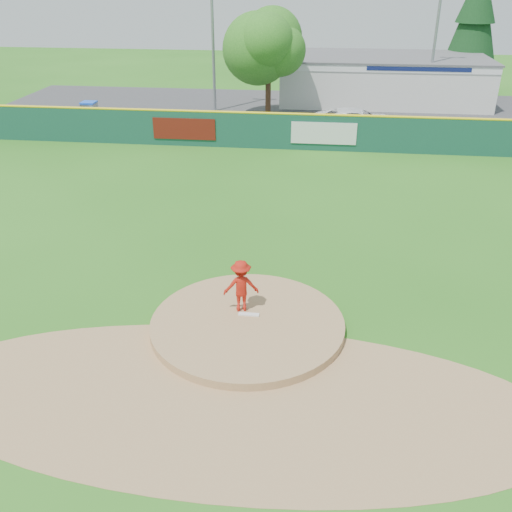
# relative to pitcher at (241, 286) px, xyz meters

# --- Properties ---
(ground) EXTENTS (120.00, 120.00, 0.00)m
(ground) POSITION_rel_pitcher_xyz_m (0.26, -0.58, -1.04)
(ground) COLOR #286B19
(ground) RESTS_ON ground
(pitchers_mound) EXTENTS (5.50, 5.50, 0.50)m
(pitchers_mound) POSITION_rel_pitcher_xyz_m (0.26, -0.58, -1.04)
(pitchers_mound) COLOR #9E774C
(pitchers_mound) RESTS_ON ground
(pitching_rubber) EXTENTS (0.60, 0.15, 0.04)m
(pitching_rubber) POSITION_rel_pitcher_xyz_m (0.26, -0.28, -0.77)
(pitching_rubber) COLOR white
(pitching_rubber) RESTS_ON pitchers_mound
(infield_dirt_arc) EXTENTS (15.40, 15.40, 0.01)m
(infield_dirt_arc) POSITION_rel_pitcher_xyz_m (0.26, -3.58, -1.03)
(infield_dirt_arc) COLOR #9E774C
(infield_dirt_arc) RESTS_ON ground
(parking_lot) EXTENTS (44.00, 16.00, 0.02)m
(parking_lot) POSITION_rel_pitcher_xyz_m (0.26, 26.42, -1.03)
(parking_lot) COLOR #38383A
(parking_lot) RESTS_ON ground
(pitcher) EXTENTS (1.13, 0.80, 1.58)m
(pitcher) POSITION_rel_pitcher_xyz_m (0.00, 0.00, 0.00)
(pitcher) COLOR #AF1A0F
(pitcher) RESTS_ON pitchers_mound
(van) EXTENTS (5.71, 2.77, 1.57)m
(van) POSITION_rel_pitcher_xyz_m (4.10, 20.95, -0.24)
(van) COLOR white
(van) RESTS_ON parking_lot
(pool_building_grp) EXTENTS (15.20, 8.20, 3.31)m
(pool_building_grp) POSITION_rel_pitcher_xyz_m (6.26, 31.41, 0.62)
(pool_building_grp) COLOR silver
(pool_building_grp) RESTS_ON ground
(fence_banners) EXTENTS (11.49, 0.04, 1.20)m
(fence_banners) POSITION_rel_pitcher_xyz_m (-1.86, 17.34, -0.04)
(fence_banners) COLOR #5E150D
(fence_banners) RESTS_ON ground
(playground_slide) EXTENTS (0.91, 2.57, 1.42)m
(playground_slide) POSITION_rel_pitcher_xyz_m (-13.18, 21.74, -0.32)
(playground_slide) COLOR blue
(playground_slide) RESTS_ON ground
(outfield_fence) EXTENTS (40.00, 0.14, 2.07)m
(outfield_fence) POSITION_rel_pitcher_xyz_m (0.26, 17.42, 0.05)
(outfield_fence) COLOR #144334
(outfield_fence) RESTS_ON ground
(deciduous_tree) EXTENTS (5.60, 5.60, 7.36)m
(deciduous_tree) POSITION_rel_pitcher_xyz_m (-1.74, 24.42, 3.51)
(deciduous_tree) COLOR #382314
(deciduous_tree) RESTS_ON ground
(conifer_tree) EXTENTS (4.40, 4.40, 9.50)m
(conifer_tree) POSITION_rel_pitcher_xyz_m (13.26, 35.42, 4.50)
(conifer_tree) COLOR #382314
(conifer_tree) RESTS_ON ground
(light_pole_left) EXTENTS (1.75, 0.25, 11.00)m
(light_pole_left) POSITION_rel_pitcher_xyz_m (-5.74, 26.42, 5.01)
(light_pole_left) COLOR gray
(light_pole_left) RESTS_ON ground
(light_pole_right) EXTENTS (1.75, 0.25, 10.00)m
(light_pole_right) POSITION_rel_pitcher_xyz_m (9.26, 28.42, 4.50)
(light_pole_right) COLOR gray
(light_pole_right) RESTS_ON ground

